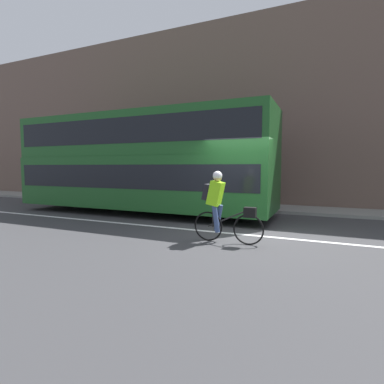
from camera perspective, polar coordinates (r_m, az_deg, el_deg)
The scene contains 7 objects.
ground_plane at distance 7.89m, azimuth 9.25°, elevation -7.76°, with size 80.00×80.00×0.00m, color #38383A.
road_center_line at distance 7.77m, azimuth 9.02°, elevation -7.92°, with size 50.00×0.14×0.01m, color silver.
sidewalk_curb at distance 12.38m, azimuth 14.73°, elevation -3.02°, with size 60.00×1.93×0.11m.
building_facade at distance 13.58m, azimuth 15.89°, elevation 14.85°, with size 60.00×0.30×8.23m.
bus at distance 11.15m, azimuth -9.51°, elevation 6.13°, with size 9.53×2.59×3.57m.
cyclist_on_bike at distance 6.79m, azimuth 5.47°, elevation -2.30°, with size 1.62×0.32×1.62m.
trash_bin at distance 12.44m, azimuth 9.87°, elevation -0.35°, with size 0.52×0.52×0.99m.
Camera 1 is at (1.93, -7.46, 1.71)m, focal length 28.00 mm.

